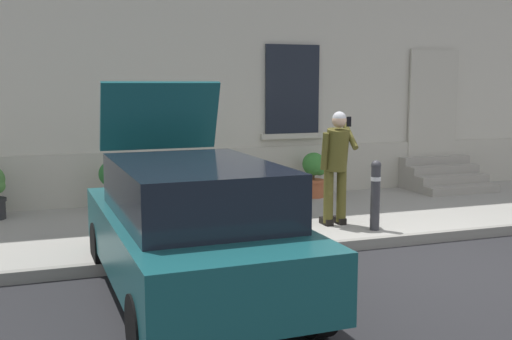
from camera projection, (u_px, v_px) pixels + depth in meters
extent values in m
plane|color=#232326|center=(428.00, 264.00, 7.94)|extent=(80.00, 80.00, 0.00)
cube|color=#99968E|center=(331.00, 215.00, 10.54)|extent=(24.00, 3.60, 0.15)
cube|color=gray|center=(389.00, 241.00, 8.80)|extent=(24.00, 0.12, 0.15)
cube|color=beige|center=(279.00, 11.00, 12.37)|extent=(24.00, 1.40, 7.50)
cube|color=#BCB7A8|center=(292.00, 174.00, 12.14)|extent=(24.00, 0.08, 1.10)
cube|color=maroon|center=(432.00, 106.00, 13.00)|extent=(1.00, 0.08, 2.10)
cube|color=#BCB7A8|center=(433.00, 104.00, 12.97)|extent=(1.16, 0.06, 2.24)
cube|color=black|center=(292.00, 89.00, 11.90)|extent=(1.10, 0.06, 1.70)
cube|color=#BCB7A8|center=(293.00, 136.00, 12.00)|extent=(1.30, 0.12, 0.10)
cube|color=#9E998E|center=(462.00, 190.00, 12.20)|extent=(1.59, 0.32, 0.16)
cube|color=#9E998E|center=(452.00, 183.00, 12.49)|extent=(1.59, 0.32, 0.32)
cube|color=#9E998E|center=(443.00, 177.00, 12.78)|extent=(1.59, 0.32, 0.48)
cube|color=#9E998E|center=(433.00, 171.00, 13.07)|extent=(1.59, 0.32, 0.64)
cube|color=#165156|center=(191.00, 242.00, 6.62)|extent=(1.86, 4.05, 0.64)
cube|color=black|center=(194.00, 189.00, 6.40)|extent=(1.60, 2.44, 0.56)
cube|color=black|center=(154.00, 223.00, 8.51)|extent=(1.66, 0.14, 0.20)
cube|color=yellow|center=(153.00, 210.00, 8.49)|extent=(0.52, 0.03, 0.12)
cube|color=#B21414|center=(97.00, 195.00, 8.18)|extent=(0.16, 0.04, 0.18)
cube|color=#B21414|center=(206.00, 188.00, 8.71)|extent=(0.16, 0.04, 0.18)
cube|color=#165156|center=(160.00, 116.00, 7.79)|extent=(1.50, 0.40, 0.87)
cylinder|color=black|center=(142.00, 329.00, 5.09)|extent=(0.22, 0.61, 0.60)
cylinder|color=black|center=(316.00, 305.00, 5.65)|extent=(0.22, 0.61, 0.60)
cylinder|color=black|center=(101.00, 246.00, 7.68)|extent=(0.22, 0.61, 0.60)
cylinder|color=black|center=(222.00, 235.00, 8.24)|extent=(0.22, 0.61, 0.60)
cylinder|color=#333338|center=(375.00, 199.00, 9.11)|extent=(0.14, 0.14, 0.95)
sphere|color=#333338|center=(376.00, 165.00, 9.04)|extent=(0.15, 0.15, 0.15)
cylinder|color=silver|center=(376.00, 179.00, 9.07)|extent=(0.15, 0.15, 0.06)
cylinder|color=#333338|center=(144.00, 215.00, 7.99)|extent=(0.14, 0.14, 0.95)
sphere|color=#333338|center=(143.00, 177.00, 7.92)|extent=(0.15, 0.15, 0.15)
cylinder|color=silver|center=(143.00, 192.00, 7.95)|extent=(0.15, 0.15, 0.06)
cylinder|color=#514C1E|center=(328.00, 196.00, 9.41)|extent=(0.15, 0.15, 0.82)
cube|color=black|center=(326.00, 221.00, 9.52)|extent=(0.12, 0.28, 0.10)
cylinder|color=#514C1E|center=(341.00, 196.00, 9.48)|extent=(0.15, 0.15, 0.82)
cube|color=black|center=(339.00, 220.00, 9.60)|extent=(0.12, 0.28, 0.10)
cylinder|color=#514C1E|center=(337.00, 150.00, 9.31)|extent=(0.34, 0.42, 0.66)
sphere|color=tan|center=(339.00, 120.00, 9.19)|extent=(0.22, 0.22, 0.22)
sphere|color=silver|center=(339.00, 118.00, 9.19)|extent=(0.21, 0.21, 0.21)
cylinder|color=#514C1E|center=(325.00, 151.00, 9.21)|extent=(0.09, 0.16, 0.57)
cylinder|color=#514C1E|center=(350.00, 136.00, 9.32)|extent=(0.09, 0.43, 0.40)
cube|color=black|center=(349.00, 122.00, 9.23)|extent=(0.07, 0.02, 0.15)
cylinder|color=beige|center=(113.00, 201.00, 10.53)|extent=(0.40, 0.40, 0.34)
cylinder|color=beige|center=(112.00, 193.00, 10.51)|extent=(0.44, 0.44, 0.05)
cylinder|color=#47331E|center=(112.00, 184.00, 10.49)|extent=(0.04, 0.04, 0.24)
sphere|color=#286B2D|center=(112.00, 174.00, 10.47)|extent=(0.44, 0.44, 0.44)
sphere|color=#286B2D|center=(118.00, 180.00, 10.47)|extent=(0.24, 0.24, 0.24)
cylinder|color=#606B38|center=(220.00, 195.00, 11.11)|extent=(0.40, 0.40, 0.34)
cylinder|color=#606B38|center=(220.00, 187.00, 11.09)|extent=(0.44, 0.44, 0.05)
cylinder|color=#47331E|center=(220.00, 179.00, 11.07)|extent=(0.04, 0.04, 0.24)
sphere|color=#1E5628|center=(220.00, 169.00, 11.05)|extent=(0.44, 0.44, 0.44)
sphere|color=#1E5628|center=(226.00, 175.00, 11.05)|extent=(0.24, 0.24, 0.24)
cylinder|color=#B25B38|center=(313.00, 188.00, 11.82)|extent=(0.40, 0.40, 0.34)
cylinder|color=#B25B38|center=(314.00, 181.00, 11.80)|extent=(0.44, 0.44, 0.05)
cylinder|color=#47331E|center=(314.00, 173.00, 11.78)|extent=(0.04, 0.04, 0.24)
sphere|color=#387F33|center=(314.00, 164.00, 11.76)|extent=(0.44, 0.44, 0.44)
sphere|color=#387F33|center=(320.00, 169.00, 11.76)|extent=(0.24, 0.24, 0.24)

